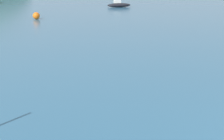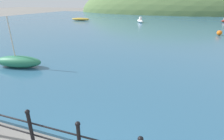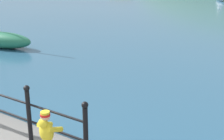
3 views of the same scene
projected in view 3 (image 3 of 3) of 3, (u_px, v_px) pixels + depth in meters
name	position (u px, v px, depth m)	size (l,w,h in m)	color
iron_railing	(5.00, 104.00, 6.48)	(4.35, 0.12, 1.21)	black
child_in_coat	(47.00, 132.00, 5.45)	(0.41, 0.40, 1.00)	#AD66C6
boat_blue_hull	(3.00, 40.00, 13.16)	(2.87, 1.42, 2.88)	#287551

